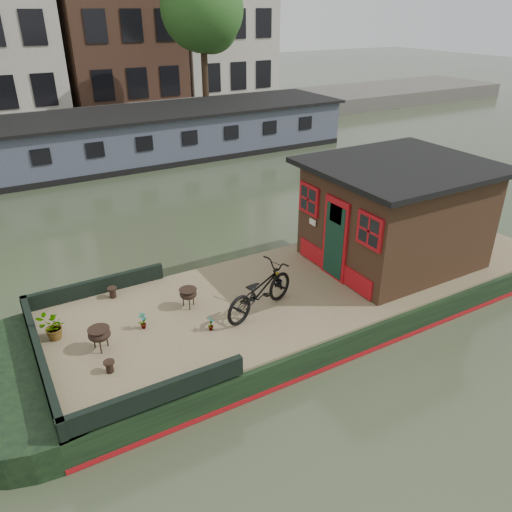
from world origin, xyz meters
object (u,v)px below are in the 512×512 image
potted_plant_a (143,321)px  bicycle (260,290)px  brazier_front (188,298)px  brazier_rear (100,339)px  cabin (396,213)px

potted_plant_a → bicycle: bearing=-14.4°
bicycle → brazier_front: (-1.19, 0.87, -0.28)m
bicycle → brazier_rear: (-3.14, 0.34, -0.27)m
potted_plant_a → brazier_rear: bearing=-164.3°
bicycle → brazier_front: 1.50m
cabin → brazier_front: cabin is taller
cabin → potted_plant_a: (-6.22, 0.16, -1.05)m
bicycle → potted_plant_a: 2.36m
cabin → brazier_front: (-5.15, 0.45, -1.02)m
potted_plant_a → brazier_rear: size_ratio=0.80×
cabin → brazier_rear: bearing=-179.3°
brazier_front → brazier_rear: (-1.94, -0.53, 0.01)m
potted_plant_a → brazier_rear: (-0.87, -0.25, 0.04)m
cabin → brazier_front: 5.27m
bicycle → cabin: bearing=-102.6°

